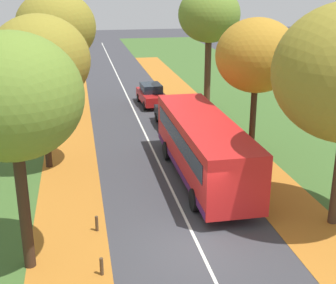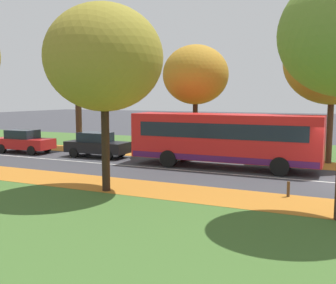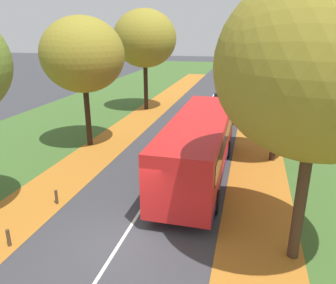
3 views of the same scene
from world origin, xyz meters
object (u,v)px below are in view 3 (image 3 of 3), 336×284
tree_right_near (283,61)px  tree_right_mid (276,31)px  tree_right_nearest (321,67)px  bollard_third (56,197)px  bus (199,144)px  tree_left_mid (145,39)px  tree_left_near (83,55)px  bollard_second (9,238)px  car_red_following (223,101)px  car_black_lead (221,117)px

tree_right_near → tree_right_mid: tree_right_mid is taller
tree_right_mid → tree_right_near: bearing=-90.5°
tree_right_nearest → tree_right_mid: 17.99m
bollard_third → bus: (5.28, 4.16, 1.39)m
tree_left_mid → tree_left_near: bearing=-92.7°
tree_right_near → bollard_second: size_ratio=11.65×
tree_left_near → bollard_third: bearing=-73.5°
tree_left_mid → bollard_third: (1.62, -17.22, -5.81)m
bollard_third → tree_right_mid: bearing=61.9°
bus → bollard_third: bearing=-141.8°
tree_right_mid → bus: 14.20m
tree_left_near → bollard_third: size_ratio=12.26×
tree_left_near → bollard_third: 9.04m
bollard_third → car_red_following: size_ratio=0.15×
tree_right_mid → car_red_following: bearing=155.1°
tree_left_near → bus: tree_left_near is taller
tree_left_near → bollard_second: size_ratio=12.17×
bollard_second → car_black_lead: 16.67m
tree_left_near → bollard_second: 11.46m
tree_left_mid → bollard_third: size_ratio=13.69×
tree_left_near → car_red_following: tree_left_near is taller
tree_left_near → tree_right_mid: 14.85m
tree_right_near → bollard_third: size_ratio=11.73×
tree_left_mid → tree_right_mid: (10.64, -0.35, 0.67)m
tree_left_mid → car_red_following: bearing=12.3°
bollard_third → tree_left_mid: bearing=95.4°
tree_left_near → tree_right_near: size_ratio=1.04×
tree_left_near → car_black_lead: 10.62m
car_red_following → bollard_second: bearing=-103.3°
bollard_second → car_black_lead: (5.51, 15.72, 0.50)m
bollard_second → car_red_following: 22.18m
car_red_following → bollard_third: bearing=-105.3°
tree_right_nearest → car_black_lead: size_ratio=2.03×
bollard_second → tree_right_nearest: bearing=11.1°
tree_left_near → car_black_lead: tree_left_near is taller
tree_right_nearest → bus: size_ratio=0.82×
tree_right_nearest → car_black_lead: 15.30m
bus → car_black_lead: bus is taller
tree_right_mid → bollard_second: 22.67m
bollard_third → tree_left_near: bearing=106.5°
bollard_second → car_red_following: car_red_following is taller
tree_right_mid → tree_left_mid: bearing=178.1°
car_black_lead → car_red_following: bearing=94.2°
tree_right_mid → bus: bearing=-106.4°
tree_right_nearest → tree_right_mid: tree_right_mid is taller
tree_right_nearest → tree_right_mid: (-0.19, 17.97, 0.81)m
car_red_following → tree_right_nearest: bearing=-78.3°
car_black_lead → car_red_following: 5.88m
tree_right_near → bollard_second: bearing=-131.3°
tree_left_near → bus: size_ratio=0.74×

